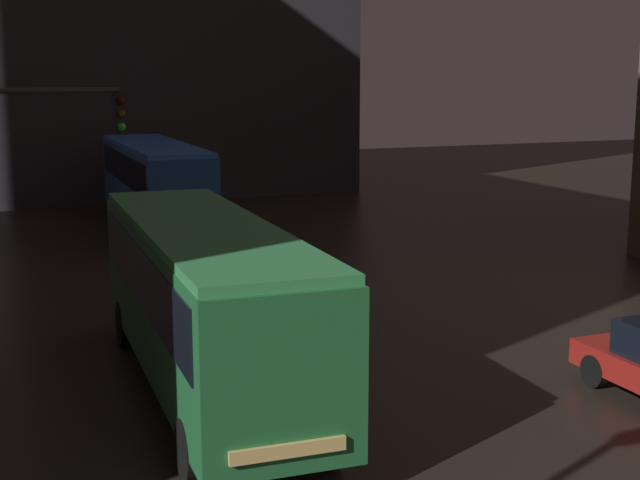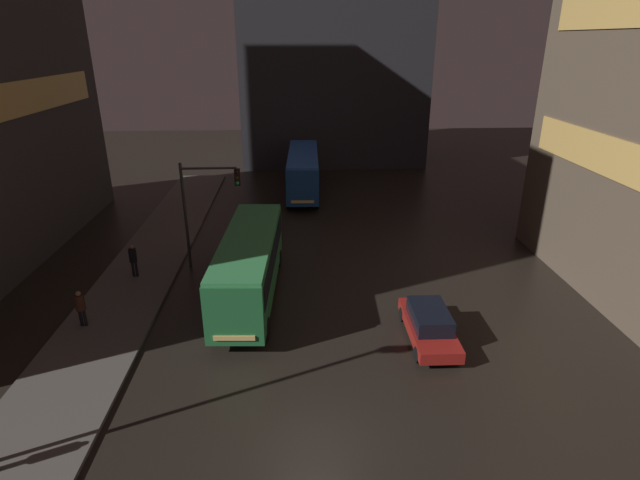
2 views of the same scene
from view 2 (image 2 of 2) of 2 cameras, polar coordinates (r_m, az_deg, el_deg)
The scene contains 9 objects.
ground_plane at distance 16.88m, azimuth -0.64°, elevation -23.12°, with size 120.00×120.00×0.00m, color black.
sidewalk_left at distance 26.36m, azimuth -21.66°, elevation -6.52°, with size 4.00×48.00×0.15m.
building_far_backdrop at distance 54.12m, azimuth 1.38°, elevation 23.97°, with size 18.07×12.00×27.71m.
bus_near at distance 24.32m, azimuth -8.08°, elevation -2.35°, with size 2.89×10.24×3.30m.
bus_far at distance 41.45m, azimuth -1.94°, elevation 8.20°, with size 2.74×11.07×3.41m.
car_taxi at distance 21.90m, azimuth 12.34°, elevation -9.37°, with size 1.82×4.54×1.46m.
pedestrian_near at distance 28.15m, azimuth -20.59°, elevation -1.90°, with size 0.40×0.40×1.81m.
pedestrian_mid at distance 24.32m, azimuth -25.71°, elevation -6.72°, with size 0.48×0.48×1.69m.
traffic_light_main at distance 27.55m, azimuth -13.10°, elevation 4.69°, with size 3.16×0.35×5.97m.
Camera 2 is at (-0.43, -11.91, 11.95)m, focal length 28.00 mm.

